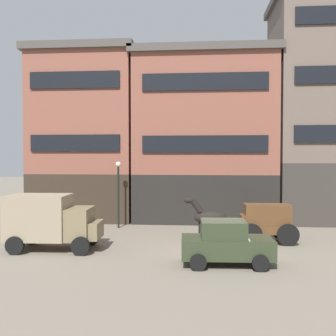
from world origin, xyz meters
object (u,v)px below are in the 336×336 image
object	(u,v)px
delivery_truck_near	(51,220)
pedestrian_officer	(15,218)
streetlamp_curbside	(118,185)
draft_horse	(209,217)
sedan_dark	(226,243)
cargo_wagon	(266,220)

from	to	relation	value
delivery_truck_near	pedestrian_officer	distance (m)	4.59
delivery_truck_near	streetlamp_curbside	bearing A→B (deg)	70.13
draft_horse	sedan_dark	world-z (taller)	draft_horse
draft_horse	cargo_wagon	bearing A→B (deg)	0.01
draft_horse	pedestrian_officer	xyz separation A→B (m)	(-10.86, 0.76, -0.29)
draft_horse	streetlamp_curbside	bearing A→B (deg)	149.18
cargo_wagon	pedestrian_officer	bearing A→B (deg)	176.84
draft_horse	sedan_dark	size ratio (longest dim) A/B	0.62
cargo_wagon	pedestrian_officer	xyz separation A→B (m)	(-13.81, 0.76, -0.17)
draft_horse	pedestrian_officer	world-z (taller)	draft_horse
delivery_truck_near	streetlamp_curbside	xyz separation A→B (m)	(2.03, 5.61, 1.25)
pedestrian_officer	cargo_wagon	bearing A→B (deg)	-3.16
draft_horse	sedan_dark	bearing A→B (deg)	-81.90
cargo_wagon	streetlamp_curbside	xyz separation A→B (m)	(-8.43, 3.27, 1.52)
draft_horse	sedan_dark	xyz separation A→B (m)	(0.59, -4.17, -0.36)
draft_horse	pedestrian_officer	size ratio (longest dim) A/B	1.31
streetlamp_curbside	delivery_truck_near	bearing A→B (deg)	-109.87
sedan_dark	pedestrian_officer	xyz separation A→B (m)	(-11.46, 4.93, 0.07)
draft_horse	delivery_truck_near	bearing A→B (deg)	-162.69
sedan_dark	cargo_wagon	bearing A→B (deg)	60.51
sedan_dark	pedestrian_officer	bearing A→B (deg)	156.71
draft_horse	delivery_truck_near	xyz separation A→B (m)	(-7.51, -2.34, 0.15)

